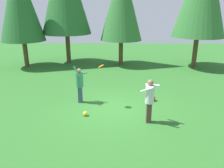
{
  "coord_description": "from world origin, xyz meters",
  "views": [
    {
      "loc": [
        0.08,
        -9.24,
        4.29
      ],
      "look_at": [
        -0.04,
        0.32,
        1.05
      ],
      "focal_mm": 35.76,
      "sensor_mm": 36.0,
      "label": 1
    }
  ],
  "objects_px": {
    "frisbee": "(101,66)",
    "ball_red": "(153,98)",
    "ball_yellow": "(85,114)",
    "tree_center": "(121,1)",
    "tree_far_left": "(19,0)",
    "person_catcher": "(150,97)",
    "person_thrower": "(80,82)"
  },
  "relations": [
    {
      "from": "frisbee",
      "to": "ball_yellow",
      "type": "relative_size",
      "value": 1.56
    },
    {
      "from": "person_catcher",
      "to": "ball_red",
      "type": "relative_size",
      "value": 6.59
    },
    {
      "from": "person_catcher",
      "to": "ball_yellow",
      "type": "distance_m",
      "value": 2.8
    },
    {
      "from": "frisbee",
      "to": "tree_far_left",
      "type": "bearing_deg",
      "value": 130.24
    },
    {
      "from": "person_catcher",
      "to": "frisbee",
      "type": "xyz_separation_m",
      "value": [
        -1.96,
        1.54,
        0.84
      ]
    },
    {
      "from": "person_catcher",
      "to": "tree_far_left",
      "type": "bearing_deg",
      "value": -9.16
    },
    {
      "from": "frisbee",
      "to": "ball_yellow",
      "type": "xyz_separation_m",
      "value": [
        -0.62,
        -1.04,
        -1.8
      ]
    },
    {
      "from": "person_thrower",
      "to": "frisbee",
      "type": "distance_m",
      "value": 1.43
    },
    {
      "from": "person_thrower",
      "to": "ball_yellow",
      "type": "relative_size",
      "value": 9.33
    },
    {
      "from": "person_thrower",
      "to": "ball_yellow",
      "type": "height_order",
      "value": "person_thrower"
    },
    {
      "from": "tree_far_left",
      "to": "frisbee",
      "type": "bearing_deg",
      "value": -49.76
    },
    {
      "from": "ball_yellow",
      "to": "ball_red",
      "type": "bearing_deg",
      "value": 28.01
    },
    {
      "from": "person_thrower",
      "to": "ball_yellow",
      "type": "bearing_deg",
      "value": -52.32
    },
    {
      "from": "ball_yellow",
      "to": "person_catcher",
      "type": "bearing_deg",
      "value": -11.12
    },
    {
      "from": "tree_far_left",
      "to": "tree_center",
      "type": "height_order",
      "value": "tree_far_left"
    },
    {
      "from": "person_catcher",
      "to": "tree_center",
      "type": "height_order",
      "value": "tree_center"
    },
    {
      "from": "person_catcher",
      "to": "ball_yellow",
      "type": "height_order",
      "value": "person_catcher"
    },
    {
      "from": "ball_red",
      "to": "tree_far_left",
      "type": "distance_m",
      "value": 12.0
    },
    {
      "from": "person_thrower",
      "to": "tree_center",
      "type": "bearing_deg",
      "value": 96.37
    },
    {
      "from": "person_catcher",
      "to": "ball_red",
      "type": "height_order",
      "value": "person_catcher"
    },
    {
      "from": "ball_yellow",
      "to": "tree_center",
      "type": "relative_size",
      "value": 0.03
    },
    {
      "from": "frisbee",
      "to": "ball_red",
      "type": "xyz_separation_m",
      "value": [
        2.47,
        0.61,
        -1.76
      ]
    },
    {
      "from": "person_thrower",
      "to": "tree_center",
      "type": "height_order",
      "value": "tree_center"
    },
    {
      "from": "ball_yellow",
      "to": "tree_center",
      "type": "xyz_separation_m",
      "value": [
        1.72,
        9.17,
        4.69
      ]
    },
    {
      "from": "ball_yellow",
      "to": "person_thrower",
      "type": "bearing_deg",
      "value": 105.9
    },
    {
      "from": "ball_red",
      "to": "tree_center",
      "type": "xyz_separation_m",
      "value": [
        -1.38,
        7.53,
        4.65
      ]
    },
    {
      "from": "person_thrower",
      "to": "ball_red",
      "type": "xyz_separation_m",
      "value": [
        3.51,
        0.2,
        -0.87
      ]
    },
    {
      "from": "tree_center",
      "to": "person_catcher",
      "type": "bearing_deg",
      "value": -84.89
    },
    {
      "from": "ball_red",
      "to": "person_thrower",
      "type": "bearing_deg",
      "value": -176.78
    },
    {
      "from": "frisbee",
      "to": "ball_yellow",
      "type": "bearing_deg",
      "value": -121.07
    },
    {
      "from": "tree_center",
      "to": "ball_yellow",
      "type": "bearing_deg",
      "value": -100.59
    },
    {
      "from": "frisbee",
      "to": "tree_far_left",
      "type": "relative_size",
      "value": 0.04
    }
  ]
}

